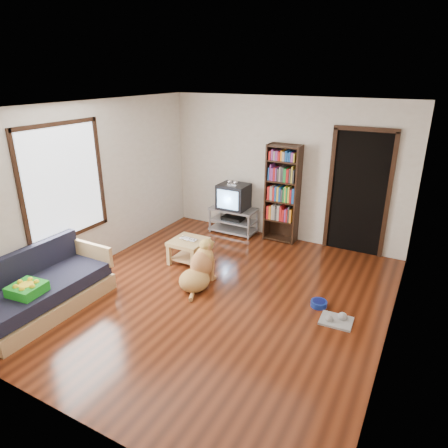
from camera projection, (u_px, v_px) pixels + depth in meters
The scene contains 18 objects.
ground at pixel (217, 296), 5.68m from camera, with size 5.00×5.00×0.00m, color #602610.
ceiling at pixel (216, 107), 4.75m from camera, with size 5.00×5.00×0.00m, color white.
wall_back at pixel (284, 170), 7.26m from camera, with size 4.50×4.50×0.00m, color beige.
wall_front at pixel (61, 300), 3.17m from camera, with size 4.50×4.50×0.00m, color beige.
wall_left at pixel (91, 187), 6.22m from camera, with size 5.00×5.00×0.00m, color beige.
wall_right at pixel (401, 243), 4.21m from camera, with size 5.00×5.00×0.00m, color beige.
green_cushion at pixel (27, 289), 4.92m from camera, with size 0.37×0.37×0.12m, color green.
laptop at pixel (187, 240), 6.52m from camera, with size 0.29×0.19×0.02m, color silver.
dog_bowl at pixel (319, 304), 5.42m from camera, with size 0.22×0.22×0.08m, color navy.
grey_rag at pixel (336, 321), 5.09m from camera, with size 0.40×0.32×0.03m, color #979797.
window at pixel (64, 182), 5.73m from camera, with size 0.03×1.46×1.70m.
doorway at pixel (359, 190), 6.71m from camera, with size 1.03×0.05×2.19m.
tv_stand at pixel (233, 219), 7.83m from camera, with size 0.90×0.45×0.50m.
crt_tv at pixel (234, 196), 7.68m from camera, with size 0.55×0.52×0.58m.
bookshelf at pixel (283, 189), 7.22m from camera, with size 0.60×0.30×1.80m.
sofa at pixel (43, 292), 5.29m from camera, with size 0.80×1.80×0.80m.
coffee_table at pixel (189, 247), 6.59m from camera, with size 0.55×0.55×0.40m.
dog at pixel (199, 270), 5.88m from camera, with size 0.48×0.87×0.71m.
Camera 1 is at (2.44, -4.28, 3.01)m, focal length 32.00 mm.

